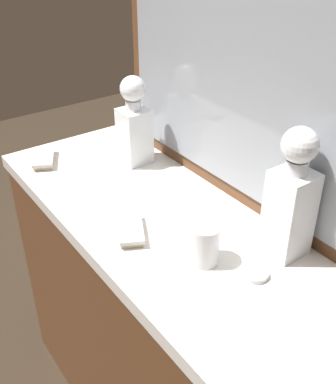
{
  "coord_description": "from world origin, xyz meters",
  "views": [
    {
      "loc": [
        0.81,
        -0.58,
        1.55
      ],
      "look_at": [
        0.0,
        0.0,
        0.94
      ],
      "focal_mm": 43.81,
      "sensor_mm": 36.0,
      "label": 1
    }
  ],
  "objects": [
    {
      "name": "dresser",
      "position": [
        0.0,
        0.0,
        0.43
      ],
      "size": [
        1.2,
        0.46,
        0.86
      ],
      "color": "brown",
      "rests_on": "ground_plane"
    },
    {
      "name": "crystal_tumbler_far_left",
      "position": [
        0.18,
        -0.03,
        0.91
      ],
      "size": [
        0.07,
        0.07,
        0.1
      ],
      "color": "white",
      "rests_on": "dresser"
    },
    {
      "name": "porcelain_dish",
      "position": [
        0.29,
        0.03,
        0.87
      ],
      "size": [
        0.06,
        0.06,
        0.01
      ],
      "color": "silver",
      "rests_on": "dresser"
    },
    {
      "name": "silver_brush_far_right",
      "position": [
        -0.0,
        -0.11,
        0.87
      ],
      "size": [
        0.14,
        0.11,
        0.02
      ],
      "color": "#B7A88C",
      "rests_on": "dresser"
    },
    {
      "name": "crystal_decanter_far_left",
      "position": [
        0.26,
        0.14,
        0.99
      ],
      "size": [
        0.09,
        0.09,
        0.31
      ],
      "color": "white",
      "rests_on": "dresser"
    },
    {
      "name": "dresser_mirror",
      "position": [
        0.0,
        0.21,
        1.16
      ],
      "size": [
        0.94,
        0.03,
        0.6
      ],
      "color": "brown",
      "rests_on": "dresser"
    },
    {
      "name": "crystal_decanter_center",
      "position": [
        -0.32,
        0.1,
        0.97
      ],
      "size": [
        0.08,
        0.08,
        0.27
      ],
      "color": "white",
      "rests_on": "dresser"
    },
    {
      "name": "silver_brush_far_left",
      "position": [
        -0.48,
        -0.13,
        0.87
      ],
      "size": [
        0.15,
        0.11,
        0.02
      ],
      "color": "#B7A88C",
      "rests_on": "dresser"
    }
  ]
}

